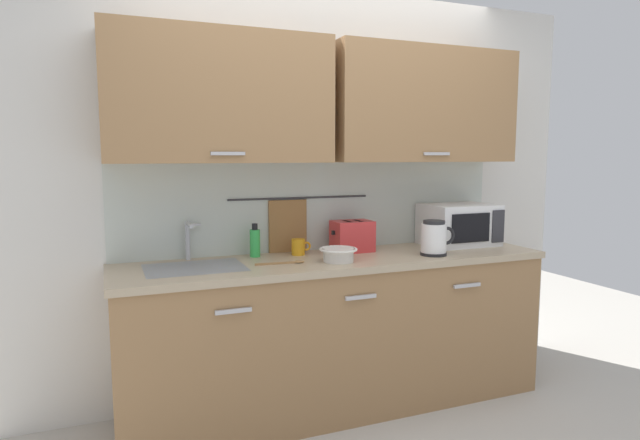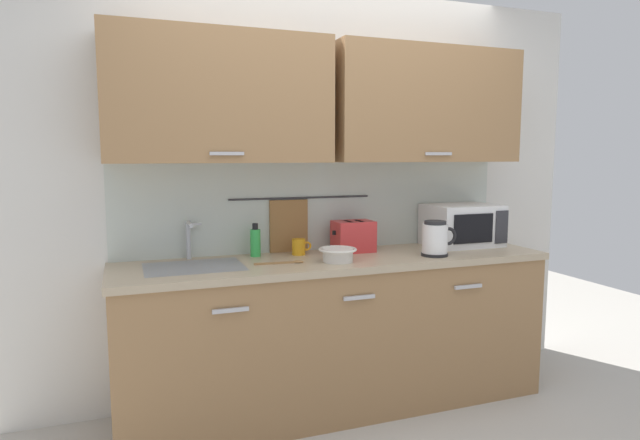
{
  "view_description": "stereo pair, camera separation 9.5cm",
  "coord_description": "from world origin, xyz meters",
  "px_view_note": "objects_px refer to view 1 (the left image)",
  "views": [
    {
      "loc": [
        -1.25,
        -2.52,
        1.49
      ],
      "look_at": [
        -0.1,
        0.33,
        1.12
      ],
      "focal_mm": 30.15,
      "sensor_mm": 36.0,
      "label": 1
    },
    {
      "loc": [
        -1.16,
        -2.55,
        1.49
      ],
      "look_at": [
        -0.1,
        0.33,
        1.12
      ],
      "focal_mm": 30.15,
      "sensor_mm": 36.0,
      "label": 2
    }
  ],
  "objects_px": {
    "microwave": "(459,224)",
    "wooden_spoon": "(286,263)",
    "electric_kettle": "(434,238)",
    "mug_near_sink": "(299,247)",
    "mixing_bowl": "(338,254)",
    "toaster": "(352,236)",
    "dish_soap_bottle": "(255,242)"
  },
  "relations": [
    {
      "from": "electric_kettle",
      "to": "mixing_bowl",
      "type": "relative_size",
      "value": 1.06
    },
    {
      "from": "dish_soap_bottle",
      "to": "mug_near_sink",
      "type": "bearing_deg",
      "value": -8.44
    },
    {
      "from": "mixing_bowl",
      "to": "toaster",
      "type": "bearing_deg",
      "value": 51.32
    },
    {
      "from": "mug_near_sink",
      "to": "toaster",
      "type": "distance_m",
      "value": 0.35
    },
    {
      "from": "microwave",
      "to": "electric_kettle",
      "type": "height_order",
      "value": "microwave"
    },
    {
      "from": "mixing_bowl",
      "to": "wooden_spoon",
      "type": "distance_m",
      "value": 0.3
    },
    {
      "from": "toaster",
      "to": "wooden_spoon",
      "type": "distance_m",
      "value": 0.55
    },
    {
      "from": "electric_kettle",
      "to": "dish_soap_bottle",
      "type": "distance_m",
      "value": 1.06
    },
    {
      "from": "mixing_bowl",
      "to": "electric_kettle",
      "type": "bearing_deg",
      "value": -3.12
    },
    {
      "from": "mixing_bowl",
      "to": "toaster",
      "type": "xyz_separation_m",
      "value": [
        0.21,
        0.26,
        0.05
      ]
    },
    {
      "from": "mixing_bowl",
      "to": "toaster",
      "type": "relative_size",
      "value": 0.84
    },
    {
      "from": "mixing_bowl",
      "to": "wooden_spoon",
      "type": "bearing_deg",
      "value": 170.04
    },
    {
      "from": "toaster",
      "to": "wooden_spoon",
      "type": "relative_size",
      "value": 0.93
    },
    {
      "from": "mug_near_sink",
      "to": "mixing_bowl",
      "type": "distance_m",
      "value": 0.31
    },
    {
      "from": "toaster",
      "to": "wooden_spoon",
      "type": "xyz_separation_m",
      "value": [
        -0.5,
        -0.21,
        -0.09
      ]
    },
    {
      "from": "mug_near_sink",
      "to": "wooden_spoon",
      "type": "bearing_deg",
      "value": -124.62
    },
    {
      "from": "dish_soap_bottle",
      "to": "mixing_bowl",
      "type": "bearing_deg",
      "value": -38.3
    },
    {
      "from": "electric_kettle",
      "to": "dish_soap_bottle",
      "type": "relative_size",
      "value": 1.16
    },
    {
      "from": "mug_near_sink",
      "to": "mixing_bowl",
      "type": "bearing_deg",
      "value": -63.33
    },
    {
      "from": "microwave",
      "to": "mixing_bowl",
      "type": "height_order",
      "value": "microwave"
    },
    {
      "from": "dish_soap_bottle",
      "to": "wooden_spoon",
      "type": "distance_m",
      "value": 0.29
    },
    {
      "from": "wooden_spoon",
      "to": "mixing_bowl",
      "type": "bearing_deg",
      "value": -9.96
    },
    {
      "from": "dish_soap_bottle",
      "to": "mug_near_sink",
      "type": "distance_m",
      "value": 0.26
    },
    {
      "from": "mug_near_sink",
      "to": "electric_kettle",
      "type": "bearing_deg",
      "value": -22.35
    },
    {
      "from": "dish_soap_bottle",
      "to": "wooden_spoon",
      "type": "relative_size",
      "value": 0.71
    },
    {
      "from": "microwave",
      "to": "wooden_spoon",
      "type": "distance_m",
      "value": 1.28
    },
    {
      "from": "dish_soap_bottle",
      "to": "electric_kettle",
      "type": "bearing_deg",
      "value": -18.97
    },
    {
      "from": "electric_kettle",
      "to": "mixing_bowl",
      "type": "bearing_deg",
      "value": 176.88
    },
    {
      "from": "electric_kettle",
      "to": "dish_soap_bottle",
      "type": "bearing_deg",
      "value": 161.03
    },
    {
      "from": "microwave",
      "to": "mug_near_sink",
      "type": "relative_size",
      "value": 3.83
    },
    {
      "from": "electric_kettle",
      "to": "mug_near_sink",
      "type": "distance_m",
      "value": 0.81
    },
    {
      "from": "electric_kettle",
      "to": "toaster",
      "type": "relative_size",
      "value": 0.89
    }
  ]
}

